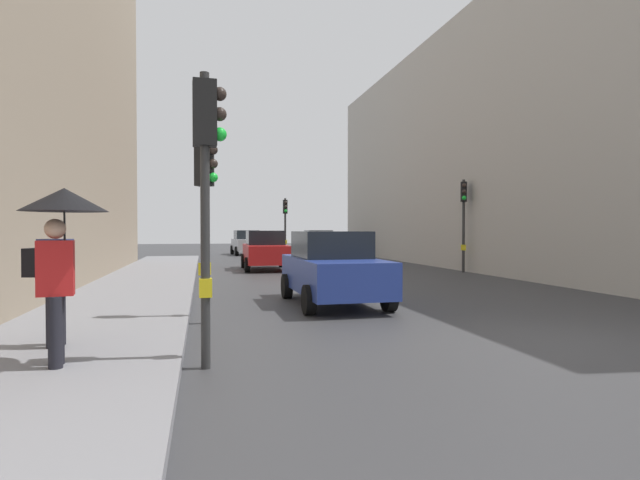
{
  "coord_description": "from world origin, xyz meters",
  "views": [
    {
      "loc": [
        -5.37,
        -6.9,
        1.8
      ],
      "look_at": [
        -1.53,
        9.7,
        1.45
      ],
      "focal_mm": 28.44,
      "sensor_mm": 36.0,
      "label": 1
    }
  ],
  "objects": [
    {
      "name": "traffic_light_near_left",
      "position": [
        -5.32,
        -0.21,
        2.63
      ],
      "size": [
        0.43,
        0.25,
        3.81
      ],
      "color": "#2D2D2D",
      "rests_on": "ground"
    },
    {
      "name": "traffic_light_mid_street",
      "position": [
        5.33,
        12.5,
        2.7
      ],
      "size": [
        0.34,
        0.45,
        3.91
      ],
      "color": "#2D2D2D",
      "rests_on": "ground"
    },
    {
      "name": "building_facade_right",
      "position": [
        11.64,
        14.39,
        5.69
      ],
      "size": [
        12.0,
        33.34,
        11.37
      ],
      "primitive_type": "cube",
      "color": "#B2ADA3",
      "rests_on": "ground"
    },
    {
      "name": "pedestrian_with_grey_backpack",
      "position": [
        -7.43,
        0.85,
        1.16
      ],
      "size": [
        0.65,
        0.41,
        1.77
      ],
      "color": "black",
      "rests_on": "sidewalk_kerb"
    },
    {
      "name": "traffic_light_far_median",
      "position": [
        -0.44,
        23.84,
        2.57
      ],
      "size": [
        0.25,
        0.43,
        3.73
      ],
      "color": "#2D2D2D",
      "rests_on": "ground"
    },
    {
      "name": "car_red_sedan",
      "position": [
        -2.62,
        15.91,
        0.88
      ],
      "size": [
        2.09,
        4.23,
        1.76
      ],
      "color": "red",
      "rests_on": "ground"
    },
    {
      "name": "car_dark_suv",
      "position": [
        2.28,
        26.84,
        0.88
      ],
      "size": [
        2.11,
        4.25,
        1.76
      ],
      "color": "black",
      "rests_on": "ground"
    },
    {
      "name": "car_blue_van",
      "position": [
        -2.31,
        4.95,
        0.88
      ],
      "size": [
        2.06,
        4.22,
        1.76
      ],
      "color": "navy",
      "rests_on": "ground"
    },
    {
      "name": "ground_plane",
      "position": [
        0.0,
        0.0,
        0.0
      ],
      "size": [
        120.0,
        120.0,
        0.0
      ],
      "primitive_type": "plane",
      "color": "#38383A"
    },
    {
      "name": "traffic_light_near_right",
      "position": [
        -5.32,
        3.0,
        2.46
      ],
      "size": [
        0.45,
        0.36,
        3.57
      ],
      "color": "#2D2D2D",
      "rests_on": "ground"
    },
    {
      "name": "sidewalk_kerb",
      "position": [
        -7.21,
        6.0,
        0.08
      ],
      "size": [
        3.13,
        40.0,
        0.16
      ],
      "primitive_type": "cube",
      "color": "gray",
      "rests_on": "ground"
    },
    {
      "name": "car_silver_hatchback",
      "position": [
        -2.28,
        29.98,
        0.88
      ],
      "size": [
        2.2,
        4.29,
        1.76
      ],
      "color": "#BCBCC1",
      "rests_on": "ground"
    },
    {
      "name": "pedestrian_with_umbrella",
      "position": [
        -7.02,
        -0.29,
        1.84
      ],
      "size": [
        1.0,
        1.0,
        2.14
      ],
      "color": "black",
      "rests_on": "sidewalk_kerb"
    }
  ]
}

